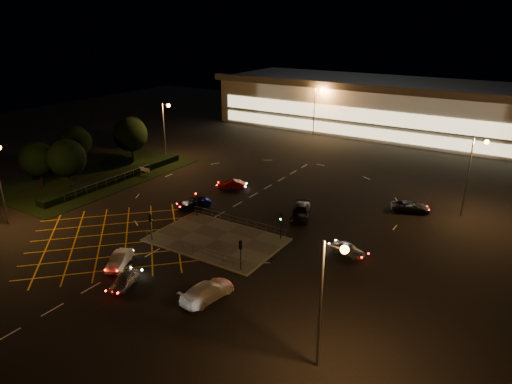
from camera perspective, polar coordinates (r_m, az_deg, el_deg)
The scene contains 27 objects.
ground at distance 54.20m, azimuth -5.38°, elevation -4.69°, with size 180.00×180.00×0.00m, color black.
pedestrian_island at distance 51.65m, azimuth -4.96°, elevation -5.95°, with size 14.00×9.00×0.12m, color #4C4944.
grass_verge at distance 76.89m, azimuth -19.41°, elevation 2.05°, with size 18.00×30.00×0.08m, color black.
hedge at distance 73.03m, azimuth -16.98°, elevation 1.75°, with size 2.00×26.00×1.00m, color black.
supermarket at distance 106.40m, azimuth 15.52°, elevation 10.41°, with size 72.00×26.50×10.50m.
streetlight_sw at distance 60.54m, azimuth -29.40°, elevation 2.07°, with size 1.78×0.56×10.03m.
streetlight_se at distance 31.22m, azimuth 8.93°, elevation -11.85°, with size 1.78×0.56×10.03m.
streetlight_nw at distance 79.77m, azimuth -11.24°, elevation 8.37°, with size 1.78×0.56×10.03m.
streetlight_ne at distance 61.08m, azimuth 25.51°, elevation 2.89°, with size 1.78×0.56×10.03m.
streetlight_far_left at distance 96.64m, azimuth 7.55°, elevation 10.73°, with size 1.78×0.56×10.03m.
signal_sw at distance 51.63m, azimuth -13.06°, elevation -3.62°, with size 0.28×0.30×3.15m.
signal_se at distance 44.58m, azimuth -1.94°, elevation -7.15°, with size 0.28×0.30×3.15m.
signal_nw at distance 56.99m, azimuth -7.44°, elevation -0.86°, with size 0.28×0.30×3.15m.
signal_ne at distance 50.69m, azimuth 3.13°, elevation -3.55°, with size 0.28×0.30×3.15m.
tree_a at distance 72.94m, azimuth -25.64°, elevation 3.72°, with size 5.04×5.04×6.86m.
tree_b at distance 78.74m, azimuth -21.66°, elevation 5.69°, with size 5.40×5.40×7.35m.
tree_c at distance 80.51m, azimuth -15.43°, elevation 6.96°, with size 5.76×5.76×7.84m.
tree_d at distance 88.98m, azimuth -15.21°, elevation 7.64°, with size 4.68×4.68×6.37m.
tree_e at distance 70.65m, azimuth -22.57°, elevation 3.94°, with size 5.40×5.40×7.35m.
car_near_silver at distance 44.66m, azimuth -16.11°, elevation -10.58°, with size 1.46×3.64×1.24m, color silver.
car_queue_white at distance 48.15m, azimuth -16.70°, elevation -8.13°, with size 1.43×4.10×1.35m, color white.
car_left_blue at distance 60.45m, azimuth -7.79°, elevation -1.37°, with size 2.03×4.40×1.22m, color #0C0B47.
car_far_dkgrey at distance 57.10m, azimuth 5.63°, elevation -2.46°, with size 2.19×5.39×1.56m, color black.
car_right_silver at distance 49.26m, azimuth 11.46°, elevation -6.99°, with size 1.48×3.68×1.25m, color silver.
car_circ_red at distance 66.52m, azimuth -3.07°, elevation 0.95°, with size 1.39×3.99×1.31m, color maroon.
car_east_grey at distance 61.72m, azimuth 18.78°, elevation -1.79°, with size 2.27×4.93×1.37m, color black.
car_approach_white at distance 41.45m, azimuth -6.10°, elevation -12.17°, with size 2.19×5.40×1.57m, color silver.
Camera 1 is at (30.26, -38.45, 23.32)m, focal length 32.00 mm.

